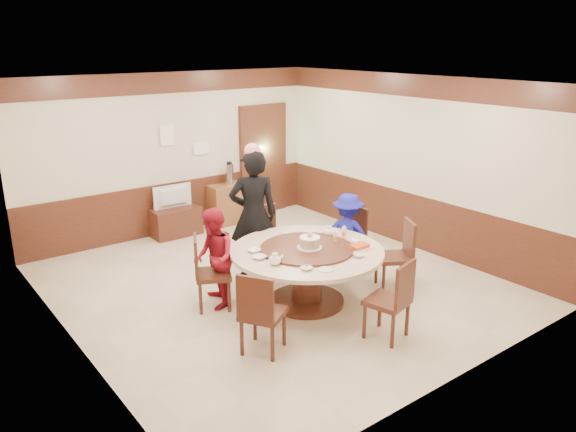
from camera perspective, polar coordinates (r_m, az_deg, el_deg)
room at (r=7.66m, az=-1.49°, el=0.49°), size 6.00×6.04×2.84m
banquet_table at (r=7.27m, az=1.92°, el=-5.02°), size 1.97×1.97×0.78m
chair_0 at (r=8.38m, az=6.05°, el=-3.68°), size 0.54×0.53×0.97m
chair_1 at (r=8.39m, az=-2.15°, el=-3.55°), size 0.54×0.55×0.97m
chair_2 at (r=7.32m, az=-7.72°, el=-6.97°), size 0.60×0.59×0.97m
chair_3 at (r=6.29m, az=-2.62°, el=-11.15°), size 0.61×0.61×0.97m
chair_4 at (r=6.65m, az=10.14°, el=-9.72°), size 0.54×0.54×0.97m
chair_5 at (r=7.94m, az=10.76°, el=-5.13°), size 0.61×0.60×0.97m
person_standing at (r=7.96m, az=-3.54°, el=0.10°), size 0.81×0.70×1.88m
person_red at (r=7.22m, az=-7.53°, el=-4.30°), size 0.69×0.77×1.31m
person_blue at (r=8.17m, az=6.08°, el=-1.92°), size 0.82×0.92×1.23m
birthday_cake at (r=7.14m, az=2.22°, el=-2.68°), size 0.32×0.32×0.21m
teapot_left at (r=6.70m, az=-1.35°, el=-4.49°), size 0.17×0.15×0.13m
teapot_right at (r=7.67m, az=4.16°, el=-1.63°), size 0.17×0.15×0.13m
bowl_0 at (r=7.11m, az=-3.44°, el=-3.54°), size 0.16×0.16×0.04m
bowl_1 at (r=7.00m, az=7.20°, el=-3.97°), size 0.15×0.15×0.05m
bowl_2 at (r=6.57m, az=1.90°, el=-5.33°), size 0.14×0.14×0.03m
bowl_3 at (r=7.48m, az=6.79°, el=-2.54°), size 0.12×0.12×0.04m
bowl_4 at (r=6.89m, az=-2.92°, el=-4.21°), size 0.17×0.17×0.04m
bowl_5 at (r=7.73m, az=-0.25°, el=-1.74°), size 0.13×0.13×0.04m
saucer_near at (r=6.58m, az=3.85°, el=-5.44°), size 0.18×0.18×0.01m
saucer_far at (r=7.82m, az=2.17°, el=-1.63°), size 0.18×0.18×0.01m
shrimp_platter at (r=7.25m, az=7.25°, el=-3.14°), size 0.30×0.20×0.06m
bottle_0 at (r=7.42m, az=4.82°, el=-2.15°), size 0.06×0.06×0.16m
bottle_1 at (r=7.59m, az=5.71°, el=-1.73°), size 0.06×0.06×0.16m
tv_stand at (r=10.08m, az=-11.35°, el=-0.57°), size 0.85×0.45×0.50m
television at (r=9.95m, az=-11.50°, el=1.90°), size 0.70×0.11×0.40m
side_cabinet at (r=10.59m, az=-5.93°, el=1.27°), size 0.80×0.40×0.75m
thermos at (r=10.46m, az=-5.95°, el=4.26°), size 0.15×0.15×0.38m
notice_left at (r=9.93m, az=-12.17°, el=8.03°), size 0.25×0.00×0.35m
notice_right at (r=10.27m, az=-8.78°, el=6.82°), size 0.30×0.00×0.22m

